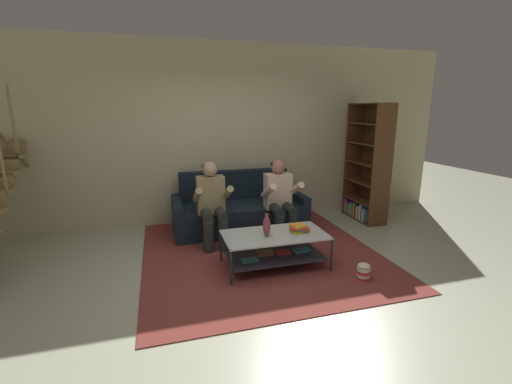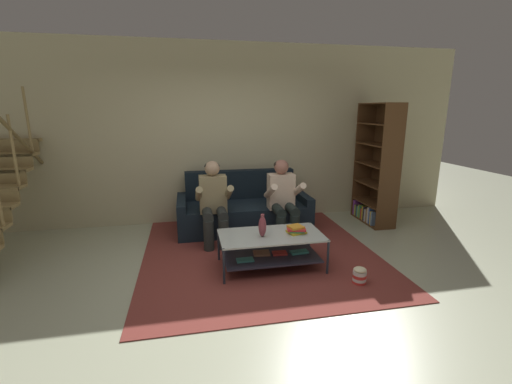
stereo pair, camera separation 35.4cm
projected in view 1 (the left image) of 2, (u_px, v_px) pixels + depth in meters
ground at (255, 288)px, 3.66m from camera, size 16.80×16.80×0.00m
back_partition at (214, 135)px, 5.61m from camera, size 8.40×0.12×2.90m
couch at (239, 211)px, 5.44m from camera, size 2.04×0.90×0.89m
person_seated_left at (212, 201)px, 4.72m from camera, size 0.50×0.58×1.16m
person_seated_right at (280, 196)px, 4.99m from camera, size 0.50×0.58×1.15m
coffee_table at (275, 245)px, 4.10m from camera, size 1.22×0.65×0.42m
area_rug at (257, 248)px, 4.72m from camera, size 3.00×3.41×0.01m
vase at (267, 226)px, 3.96m from camera, size 0.09×0.09×0.27m
book_stack at (299, 228)px, 4.13m from camera, size 0.25×0.22×0.09m
bookshelf at (368, 176)px, 5.82m from camera, size 0.36×0.86×1.96m
popcorn_tub at (364, 272)px, 3.83m from camera, size 0.15×0.15×0.19m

